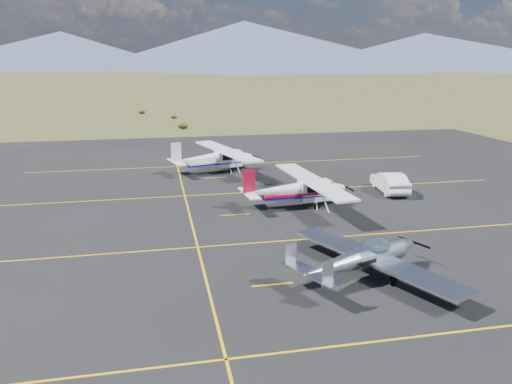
{
  "coord_description": "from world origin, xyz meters",
  "views": [
    {
      "loc": [
        -8.06,
        -24.28,
        10.24
      ],
      "look_at": [
        -1.59,
        7.23,
        1.6
      ],
      "focal_mm": 35.0,
      "sensor_mm": 36.0,
      "label": 1
    }
  ],
  "objects_px": {
    "aircraft_plain": "(215,158)",
    "sedan": "(390,182)",
    "aircraft_low_wing": "(365,258)",
    "aircraft_cessna": "(297,189)"
  },
  "relations": [
    {
      "from": "aircraft_low_wing",
      "to": "sedan",
      "type": "xyz_separation_m",
      "value": [
        8.51,
        14.65,
        -0.24
      ]
    },
    {
      "from": "aircraft_plain",
      "to": "aircraft_cessna",
      "type": "bearing_deg",
      "value": -86.15
    },
    {
      "from": "aircraft_low_wing",
      "to": "aircraft_cessna",
      "type": "xyz_separation_m",
      "value": [
        0.19,
        12.2,
        0.25
      ]
    },
    {
      "from": "aircraft_plain",
      "to": "sedan",
      "type": "height_order",
      "value": "aircraft_plain"
    },
    {
      "from": "aircraft_cessna",
      "to": "aircraft_plain",
      "type": "height_order",
      "value": "aircraft_plain"
    },
    {
      "from": "aircraft_low_wing",
      "to": "aircraft_plain",
      "type": "bearing_deg",
      "value": 76.33
    },
    {
      "from": "sedan",
      "to": "aircraft_plain",
      "type": "bearing_deg",
      "value": -31.78
    },
    {
      "from": "aircraft_plain",
      "to": "sedan",
      "type": "xyz_separation_m",
      "value": [
        12.67,
        -9.88,
        -0.53
      ]
    },
    {
      "from": "aircraft_low_wing",
      "to": "aircraft_plain",
      "type": "distance_m",
      "value": 24.88
    },
    {
      "from": "aircraft_plain",
      "to": "sedan",
      "type": "distance_m",
      "value": 16.08
    }
  ]
}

